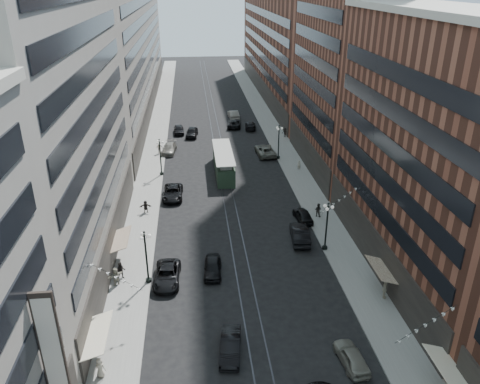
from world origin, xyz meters
name	(u,v)px	position (x,y,z in m)	size (l,w,h in m)	color
ground	(221,161)	(0.00, 60.00, 0.00)	(220.00, 220.00, 0.00)	black
sidewalk_west	(155,143)	(-11.00, 70.00, 0.07)	(4.00, 180.00, 0.15)	gray
sidewalk_east	(278,139)	(11.00, 70.00, 0.07)	(4.00, 180.00, 0.15)	gray
rail_west	(214,141)	(-0.70, 70.00, 0.01)	(0.12, 180.00, 0.02)	#2D2D33
rail_east	(221,141)	(0.70, 70.00, 0.01)	(0.12, 180.00, 0.02)	#2D2D33
building_west_mid	(54,130)	(-17.00, 33.00, 14.00)	(8.00, 36.00, 28.00)	gray
building_west_far	(130,48)	(-17.00, 96.00, 13.00)	(8.00, 90.00, 26.00)	gray
building_east_mid	(430,155)	(17.00, 28.00, 12.00)	(8.00, 30.00, 24.00)	brown
building_east_tower	(345,23)	(17.00, 56.00, 21.00)	(8.00, 26.00, 42.00)	brown
building_east_far	(278,45)	(17.00, 105.00, 12.00)	(8.00, 72.00, 24.00)	brown
lamppost_sw_far	(146,255)	(-9.20, 28.00, 3.10)	(1.03, 1.14, 5.52)	black
lamppost_sw_mid	(160,156)	(-9.20, 55.00, 3.10)	(1.03, 1.14, 5.52)	black
lamppost_se_far	(327,225)	(9.20, 32.00, 3.10)	(1.03, 1.14, 5.52)	black
lamppost_se_mid	(279,141)	(9.20, 60.00, 3.10)	(1.03, 1.14, 5.52)	black
streetcar	(223,163)	(0.00, 55.10, 1.55)	(2.69, 12.15, 3.36)	#253A27
car_2	(167,275)	(-7.42, 28.01, 0.73)	(2.42, 5.25, 1.46)	black
car_4	(352,357)	(6.80, 15.86, 0.69)	(1.64, 4.07, 1.39)	gray
car_5	(230,346)	(-2.20, 17.91, 0.72)	(1.52, 4.37, 1.44)	black
pedestrian_1	(100,367)	(-11.81, 16.50, 0.96)	(0.79, 0.43, 1.62)	#A69D89
pedestrian_2	(121,271)	(-11.82, 28.80, 1.02)	(0.85, 0.47, 1.75)	black
pedestrian_4	(385,289)	(12.29, 23.21, 1.06)	(1.06, 0.48, 1.81)	#ABA48D
car_7	(173,193)	(-7.33, 46.96, 0.75)	(2.50, 5.41, 1.50)	black
car_8	(169,149)	(-8.40, 64.83, 0.75)	(2.11, 5.19, 1.51)	slate
car_9	(179,130)	(-6.91, 75.36, 0.77)	(1.81, 4.50, 1.53)	black
car_10	(300,234)	(6.96, 34.23, 0.86)	(1.82, 5.22, 1.72)	black
car_11	(265,150)	(7.38, 62.00, 0.84)	(2.78, 6.03, 1.68)	slate
car_12	(250,125)	(6.80, 76.86, 0.70)	(1.96, 4.82, 1.40)	black
car_13	(192,132)	(-4.50, 73.25, 0.84)	(1.98, 4.92, 1.68)	black
car_14	(233,115)	(4.22, 84.50, 0.86)	(1.83, 5.25, 1.73)	slate
pedestrian_5	(146,207)	(-10.57, 42.78, 0.94)	(1.46, 0.42, 1.58)	black
pedestrian_6	(159,148)	(-9.95, 64.32, 1.07)	(1.08, 0.49, 1.84)	#AAA28D
pedestrian_7	(318,210)	(10.38, 39.52, 1.01)	(0.84, 0.46, 1.72)	black
pedestrian_8	(299,165)	(11.39, 54.61, 0.93)	(0.57, 0.37, 1.56)	#AEA590
pedestrian_9	(285,133)	(12.39, 70.77, 1.00)	(1.10, 0.45, 1.70)	black
car_extra_0	(303,215)	(8.40, 38.98, 0.71)	(1.67, 4.16, 1.42)	black
car_extra_1	(234,123)	(3.82, 78.48, 0.74)	(2.46, 5.33, 1.48)	black
car_extra_2	(213,267)	(-3.00, 28.90, 0.73)	(1.72, 4.27, 1.46)	black
pedestrian_extra_1	(116,276)	(-12.20, 27.83, 1.05)	(1.66, 0.48, 1.79)	gray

